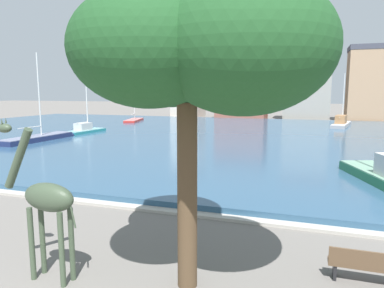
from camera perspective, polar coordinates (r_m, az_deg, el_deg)
harbor_water at (r=37.38m, az=10.32°, el=1.08°), size 88.65×47.25×0.36m
quay_edge_coping at (r=14.69m, az=-3.68°, el=-10.70°), size 88.65×0.50×0.12m
giraffe_statue at (r=9.88m, az=-22.48°, el=-8.26°), size 2.40×0.65×4.19m
sailboat_red at (r=55.85m, az=-9.13°, el=3.68°), size 3.23×7.19×5.69m
sailboat_grey at (r=51.17m, az=22.87°, el=2.96°), size 3.26×9.41×7.24m
sailboat_navy at (r=36.30m, az=-22.71°, el=0.77°), size 1.89×8.93×8.36m
sailboat_teal at (r=41.47m, az=-16.36°, el=2.01°), size 2.02×6.04×6.00m
shade_tree at (r=8.45m, az=-0.26°, el=14.41°), size 5.99×5.52×7.22m
park_bench at (r=10.52m, az=26.08°, el=-17.07°), size 1.80×0.44×0.92m
townhouse_wide_warehouse at (r=68.39m, az=-0.61°, el=9.29°), size 5.56×5.28×11.79m
townhouse_corner_house at (r=63.99m, az=8.01°, el=7.96°), size 8.74×5.76×8.86m
townhouse_end_terrace at (r=64.53m, az=17.99°, el=8.58°), size 7.58×6.72×10.97m
townhouse_narrow_midrow at (r=64.30m, az=27.61°, el=8.51°), size 9.10×5.83×12.02m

